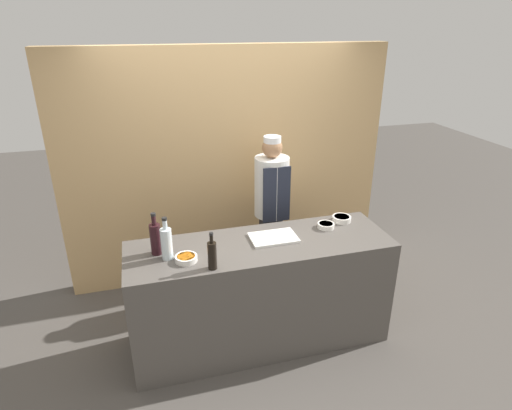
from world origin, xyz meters
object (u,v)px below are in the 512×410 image
sauce_bowl_orange (186,258)px  bottle_clear (167,243)px  sauce_bowl_purple (342,218)px  cutting_board (273,238)px  sauce_bowl_white (326,225)px  bottle_soy (212,255)px  chef_center (271,210)px  bottle_wine (156,238)px

sauce_bowl_orange → bottle_clear: bearing=148.2°
sauce_bowl_purple → cutting_board: 0.70m
sauce_bowl_orange → bottle_clear: size_ratio=0.49×
sauce_bowl_white → bottle_soy: bottle_soy is taller
sauce_bowl_orange → sauce_bowl_purple: bearing=12.5°
bottle_clear → chef_center: 1.33m
sauce_bowl_purple → bottle_soy: size_ratio=0.57×
cutting_board → chef_center: size_ratio=0.23×
bottle_wine → bottle_clear: bearing=-52.5°
sauce_bowl_white → sauce_bowl_purple: 0.21m
sauce_bowl_purple → sauce_bowl_white: bearing=-155.6°
sauce_bowl_purple → chef_center: size_ratio=0.10×
cutting_board → sauce_bowl_purple: bearing=12.7°
bottle_wine → chef_center: chef_center is taller
sauce_bowl_orange → sauce_bowl_purple: size_ratio=1.00×
bottle_soy → bottle_clear: (-0.30, 0.23, 0.02)m
sauce_bowl_white → bottle_wine: 1.44m
sauce_bowl_purple → chef_center: bearing=132.3°
sauce_bowl_orange → bottle_clear: (-0.13, 0.08, 0.11)m
sauce_bowl_white → bottle_soy: size_ratio=0.50×
cutting_board → chef_center: chef_center is taller
bottle_soy → sauce_bowl_white: bearing=19.8°
bottle_clear → chef_center: (1.06, 0.77, -0.20)m
sauce_bowl_purple → bottle_soy: 1.34m
cutting_board → chef_center: (0.20, 0.69, -0.08)m
bottle_soy → chef_center: bearing=52.6°
bottle_wine → bottle_soy: (0.37, -0.33, -0.02)m
bottle_soy → chef_center: chef_center is taller
bottle_wine → chef_center: 1.33m
sauce_bowl_white → bottle_wine: size_ratio=0.43×
cutting_board → chef_center: 0.72m
sauce_bowl_orange → bottle_wine: (-0.20, 0.17, 0.11)m
sauce_bowl_orange → bottle_soy: (0.17, -0.15, 0.09)m
bottle_soy → bottle_clear: 0.38m
sauce_bowl_purple → bottle_wine: 1.63m
cutting_board → bottle_wine: bearing=179.0°
bottle_clear → bottle_wine: bearing=127.5°
bottle_clear → cutting_board: bearing=5.3°
sauce_bowl_white → cutting_board: (-0.50, -0.07, -0.01)m
sauce_bowl_orange → bottle_soy: 0.25m
sauce_bowl_orange → bottle_wine: 0.29m
sauce_bowl_orange → sauce_bowl_white: (1.23, 0.23, -0.00)m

